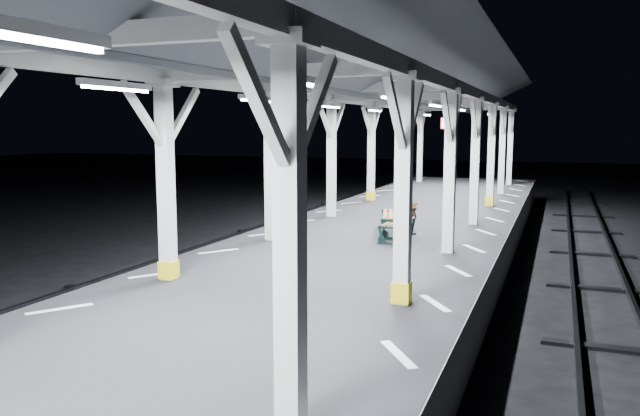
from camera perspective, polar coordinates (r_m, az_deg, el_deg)
The scene contains 7 objects.
ground at distance 8.57m, azimuth -9.83°, elevation -17.24°, with size 120.00×120.00×0.00m, color black.
platform at distance 8.37m, azimuth -9.91°, elevation -14.13°, with size 6.00×50.00×1.00m, color black.
hazard_stripes_left at distance 9.65m, azimuth -22.70°, elevation -8.52°, with size 1.00×48.00×0.01m, color silver.
hazard_stripes_right at distance 7.31m, azimuth 7.18°, elevation -13.12°, with size 1.00×48.00×0.01m, color silver.
canopy at distance 7.84m, azimuth -10.68°, elevation 14.66°, with size 5.40×49.00×4.65m.
bench_mid at distance 14.30m, azimuth 7.47°, elevation -1.21°, with size 0.58×1.48×0.80m.
bench_far at distance 15.08m, azimuth 7.14°, elevation -0.48°, with size 1.04×1.82×0.93m.
Camera 1 is at (4.06, -6.65, 3.57)m, focal length 35.00 mm.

